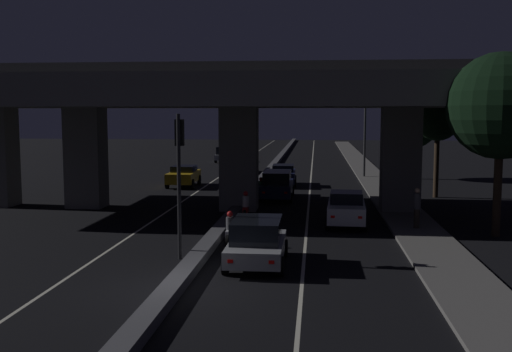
% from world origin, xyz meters
% --- Properties ---
extents(ground_plane, '(200.00, 200.00, 0.00)m').
position_xyz_m(ground_plane, '(0.00, 0.00, 0.00)').
color(ground_plane, black).
extents(lane_line_left_inner, '(0.12, 126.00, 0.00)m').
position_xyz_m(lane_line_left_inner, '(-3.79, 35.00, 0.00)').
color(lane_line_left_inner, beige).
rests_on(lane_line_left_inner, ground_plane).
extents(lane_line_right_inner, '(0.12, 126.00, 0.00)m').
position_xyz_m(lane_line_right_inner, '(3.79, 35.00, 0.00)').
color(lane_line_right_inner, beige).
rests_on(lane_line_right_inner, ground_plane).
extents(median_divider, '(0.63, 126.00, 0.34)m').
position_xyz_m(median_divider, '(0.00, 35.00, 0.17)').
color(median_divider, '#4C4C51').
rests_on(median_divider, ground_plane).
extents(sidewalk_right, '(2.36, 126.00, 0.14)m').
position_xyz_m(sidewalk_right, '(8.74, 28.00, 0.07)').
color(sidewalk_right, '#5B5956').
rests_on(sidewalk_right, ground_plane).
extents(elevated_overpass, '(32.39, 11.92, 8.06)m').
position_xyz_m(elevated_overpass, '(-0.37, 15.06, 6.02)').
color(elevated_overpass, slate).
rests_on(elevated_overpass, ground_plane).
extents(traffic_light_left_of_median, '(0.30, 0.49, 5.27)m').
position_xyz_m(traffic_light_left_of_median, '(-0.72, 3.82, 3.59)').
color(traffic_light_left_of_median, black).
rests_on(traffic_light_left_of_median, ground_plane).
extents(street_lamp, '(2.35, 0.32, 7.47)m').
position_xyz_m(street_lamp, '(7.75, 31.88, 4.46)').
color(street_lamp, '#2D2D30').
rests_on(street_lamp, ground_plane).
extents(car_silver_lead, '(2.05, 4.08, 1.63)m').
position_xyz_m(car_silver_lead, '(2.16, 3.14, 0.85)').
color(car_silver_lead, gray).
rests_on(car_silver_lead, ground_plane).
extents(car_white_second, '(2.01, 4.24, 1.62)m').
position_xyz_m(car_white_second, '(5.63, 10.92, 0.82)').
color(car_white_second, silver).
rests_on(car_white_second, ground_plane).
extents(car_dark_blue_third, '(2.02, 4.74, 1.71)m').
position_xyz_m(car_dark_blue_third, '(1.81, 19.41, 0.88)').
color(car_dark_blue_third, '#141938').
rests_on(car_dark_blue_third, ground_plane).
extents(car_dark_blue_fourth, '(1.94, 4.25, 1.55)m').
position_xyz_m(car_dark_blue_fourth, '(1.83, 26.07, 0.80)').
color(car_dark_blue_fourth, '#141938').
rests_on(car_dark_blue_fourth, ground_plane).
extents(car_taxi_yellow_lead_oncoming, '(2.05, 4.20, 1.49)m').
position_xyz_m(car_taxi_yellow_lead_oncoming, '(-5.32, 24.96, 0.80)').
color(car_taxi_yellow_lead_oncoming, gold).
rests_on(car_taxi_yellow_lead_oncoming, ground_plane).
extents(car_dark_blue_second_oncoming, '(1.99, 4.31, 1.58)m').
position_xyz_m(car_dark_blue_second_oncoming, '(-2.23, 34.98, 0.82)').
color(car_dark_blue_second_oncoming, '#141938').
rests_on(car_dark_blue_second_oncoming, ground_plane).
extents(car_silver_third_oncoming, '(1.96, 3.98, 1.68)m').
position_xyz_m(car_silver_third_oncoming, '(-5.52, 46.41, 0.90)').
color(car_silver_third_oncoming, gray).
rests_on(car_silver_third_oncoming, ground_plane).
extents(motorcycle_white_filtering_near, '(0.33, 1.86, 1.41)m').
position_xyz_m(motorcycle_white_filtering_near, '(0.79, 6.07, 0.60)').
color(motorcycle_white_filtering_near, black).
rests_on(motorcycle_white_filtering_near, ground_plane).
extents(motorcycle_red_filtering_mid, '(0.33, 1.75, 1.44)m').
position_xyz_m(motorcycle_red_filtering_mid, '(0.73, 11.88, 0.62)').
color(motorcycle_red_filtering_mid, black).
rests_on(motorcycle_red_filtering_mid, ground_plane).
extents(motorcycle_blue_filtering_far, '(0.34, 1.79, 1.45)m').
position_xyz_m(motorcycle_blue_filtering_far, '(0.89, 18.36, 0.62)').
color(motorcycle_blue_filtering_far, black).
rests_on(motorcycle_blue_filtering_far, ground_plane).
extents(pedestrian_on_sidewalk, '(0.31, 0.31, 1.81)m').
position_xyz_m(pedestrian_on_sidewalk, '(8.73, 9.91, 1.07)').
color(pedestrian_on_sidewalk, '#2D261E').
rests_on(pedestrian_on_sidewalk, sidewalk_right).
extents(roadside_tree_kerbside_near, '(4.55, 4.55, 7.88)m').
position_xyz_m(roadside_tree_kerbside_near, '(11.95, 9.10, 5.58)').
color(roadside_tree_kerbside_near, '#2D2116').
rests_on(roadside_tree_kerbside_near, ground_plane).
extents(roadside_tree_kerbside_mid, '(2.84, 2.84, 6.39)m').
position_xyz_m(roadside_tree_kerbside_mid, '(11.70, 21.02, 4.92)').
color(roadside_tree_kerbside_mid, '#2D2116').
rests_on(roadside_tree_kerbside_mid, ground_plane).
extents(roadside_tree_kerbside_far, '(4.40, 4.40, 6.84)m').
position_xyz_m(roadside_tree_kerbside_far, '(11.76, 31.70, 4.63)').
color(roadside_tree_kerbside_far, '#2D2116').
rests_on(roadside_tree_kerbside_far, ground_plane).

